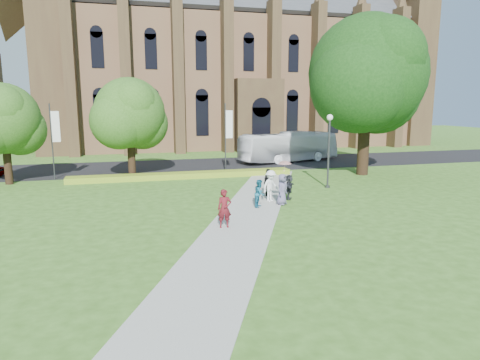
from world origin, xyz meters
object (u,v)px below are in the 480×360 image
object	(u,v)px
streetlamp	(329,142)
tour_coach	(289,147)
large_tree	(367,74)
pedestrian_0	(224,208)

from	to	relation	value
streetlamp	tour_coach	bearing A→B (deg)	79.96
large_tree	tour_coach	size ratio (longest dim) A/B	1.20
large_tree	tour_coach	bearing A→B (deg)	108.34
large_tree	pedestrian_0	distance (m)	20.85
large_tree	pedestrian_0	bearing A→B (deg)	-140.24
streetlamp	pedestrian_0	distance (m)	12.60
streetlamp	large_tree	xyz separation A→B (m)	(5.50, 4.50, 5.07)
tour_coach	pedestrian_0	world-z (taller)	tour_coach
tour_coach	large_tree	bearing A→B (deg)	-176.14
pedestrian_0	streetlamp	bearing A→B (deg)	44.43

